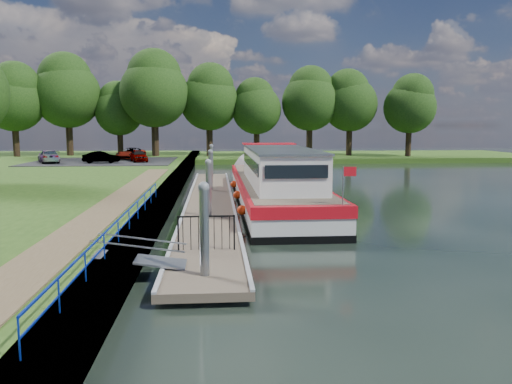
{
  "coord_description": "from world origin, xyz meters",
  "views": [
    {
      "loc": [
        0.32,
        -13.63,
        4.41
      ],
      "look_at": [
        2.15,
        8.87,
        1.4
      ],
      "focal_mm": 35.0,
      "sensor_mm": 36.0,
      "label": 1
    }
  ],
  "objects": [
    {
      "name": "bank_edge",
      "position": [
        -2.55,
        15.0,
        0.39
      ],
      "size": [
        1.1,
        90.0,
        0.78
      ],
      "primitive_type": "cube",
      "color": "#473D2D",
      "rests_on": "ground"
    },
    {
      "name": "horizon_trees",
      "position": [
        -1.61,
        48.68,
        7.95
      ],
      "size": [
        54.38,
        10.03,
        12.87
      ],
      "color": "#332316",
      "rests_on": "ground"
    },
    {
      "name": "gate_panel",
      "position": [
        -0.0,
        2.2,
        1.15
      ],
      "size": [
        1.85,
        0.05,
        1.15
      ],
      "color": "black",
      "rests_on": "ground"
    },
    {
      "name": "carpark",
      "position": [
        -11.0,
        38.0,
        0.81
      ],
      "size": [
        14.0,
        12.0,
        0.06
      ],
      "primitive_type": "cube",
      "color": "black",
      "rests_on": "riverbank"
    },
    {
      "name": "gangway",
      "position": [
        -1.85,
        0.5,
        0.63
      ],
      "size": [
        2.58,
        1.0,
        0.92
      ],
      "color": "#A5A8AD",
      "rests_on": "ground"
    },
    {
      "name": "far_bank",
      "position": [
        12.0,
        52.0,
        0.3
      ],
      "size": [
        60.0,
        18.0,
        0.6
      ],
      "primitive_type": "cube",
      "color": "#2B4D16",
      "rests_on": "ground"
    },
    {
      "name": "mooring_piles",
      "position": [
        0.0,
        13.0,
        1.28
      ],
      "size": [
        0.3,
        27.3,
        3.55
      ],
      "color": "gray",
      "rests_on": "ground"
    },
    {
      "name": "footpath",
      "position": [
        -4.4,
        8.0,
        0.8
      ],
      "size": [
        1.6,
        40.0,
        0.05
      ],
      "primitive_type": "cube",
      "color": "brown",
      "rests_on": "riverbank"
    },
    {
      "name": "car_d",
      "position": [
        -8.77,
        40.9,
        1.44
      ],
      "size": [
        2.94,
        4.7,
        1.21
      ],
      "primitive_type": "imported",
      "rotation": [
        0.0,
        0.0,
        -0.23
      ],
      "color": "#999999",
      "rests_on": "carpark"
    },
    {
      "name": "pontoon",
      "position": [
        0.0,
        13.0,
        0.18
      ],
      "size": [
        2.5,
        30.0,
        0.56
      ],
      "color": "brown",
      "rests_on": "ground"
    },
    {
      "name": "car_b",
      "position": [
        -10.65,
        35.31,
        1.39
      ],
      "size": [
        3.46,
        1.37,
        1.12
      ],
      "primitive_type": "imported",
      "rotation": [
        0.0,
        0.0,
        1.63
      ],
      "color": "#999999",
      "rests_on": "carpark"
    },
    {
      "name": "car_c",
      "position": [
        -15.81,
        36.15,
        1.44
      ],
      "size": [
        3.26,
        4.54,
        1.22
      ],
      "primitive_type": "imported",
      "rotation": [
        0.0,
        0.0,
        3.56
      ],
      "color": "#999999",
      "rests_on": "carpark"
    },
    {
      "name": "barge",
      "position": [
        3.6,
        14.8,
        1.09
      ],
      "size": [
        4.36,
        21.15,
        4.78
      ],
      "color": "black",
      "rests_on": "ground"
    },
    {
      "name": "blue_fence",
      "position": [
        -2.75,
        3.0,
        1.31
      ],
      "size": [
        0.04,
        18.04,
        0.72
      ],
      "color": "#0C2DBF",
      "rests_on": "riverbank"
    },
    {
      "name": "car_a",
      "position": [
        -7.34,
        36.91,
        1.43
      ],
      "size": [
        2.38,
        3.78,
        1.2
      ],
      "primitive_type": "imported",
      "rotation": [
        0.0,
        0.0,
        0.3
      ],
      "color": "#999999",
      "rests_on": "carpark"
    },
    {
      "name": "ground",
      "position": [
        0.0,
        0.0,
        0.0
      ],
      "size": [
        160.0,
        160.0,
        0.0
      ],
      "primitive_type": "plane",
      "color": "black",
      "rests_on": "ground"
    }
  ]
}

